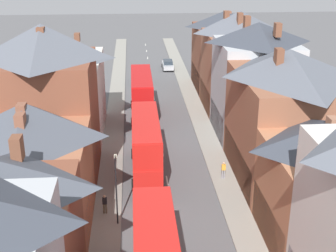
# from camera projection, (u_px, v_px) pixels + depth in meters

# --- Properties ---
(pavement_left) EXTENTS (2.20, 104.00, 0.14)m
(pavement_left) POSITION_uv_depth(u_px,v_px,m) (115.00, 125.00, 54.59)
(pavement_left) COLOR gray
(pavement_left) RESTS_ON ground
(pavement_right) EXTENTS (2.20, 104.00, 0.14)m
(pavement_right) POSITION_uv_depth(u_px,v_px,m) (201.00, 122.00, 55.32)
(pavement_right) COLOR gray
(pavement_right) RESTS_ON ground
(centre_line_dashes) EXTENTS (0.14, 97.80, 0.01)m
(centre_line_dashes) POSITION_uv_depth(u_px,v_px,m) (159.00, 131.00, 53.13)
(centre_line_dashes) COLOR silver
(centre_line_dashes) RESTS_ON ground
(terrace_row_left) EXTENTS (8.00, 52.82, 13.79)m
(terrace_row_left) POSITION_uv_depth(u_px,v_px,m) (25.00, 171.00, 31.18)
(terrace_row_left) COLOR brown
(terrace_row_left) RESTS_ON ground
(terrace_row_right) EXTENTS (8.00, 67.80, 13.52)m
(terrace_row_right) POSITION_uv_depth(u_px,v_px,m) (288.00, 121.00, 39.40)
(terrace_row_right) COLOR brown
(terrace_row_right) RESTS_ON ground
(double_decker_bus_mid_street) EXTENTS (2.74, 10.80, 5.30)m
(double_decker_bus_mid_street) POSITION_uv_depth(u_px,v_px,m) (142.00, 95.00, 56.32)
(double_decker_bus_mid_street) COLOR red
(double_decker_bus_mid_street) RESTS_ON ground
(double_decker_bus_far_approaching) EXTENTS (2.74, 10.80, 5.30)m
(double_decker_bus_far_approaching) POSITION_uv_depth(u_px,v_px,m) (146.00, 145.00, 42.28)
(double_decker_bus_far_approaching) COLOR red
(double_decker_bus_far_approaching) RESTS_ON ground
(car_near_blue) EXTENTS (1.90, 4.43, 1.59)m
(car_near_blue) POSITION_uv_depth(u_px,v_px,m) (168.00, 65.00, 78.51)
(car_near_blue) COLOR #B7BABF
(car_near_blue) RESTS_ON ground
(car_parked_left_a) EXTENTS (1.90, 4.52, 1.60)m
(car_parked_left_a) POSITION_uv_depth(u_px,v_px,m) (140.00, 78.00, 70.93)
(car_parked_left_a) COLOR #4C515B
(car_parked_left_a) RESTS_ON ground
(pedestrian_mid_right) EXTENTS (0.36, 0.22, 1.61)m
(pedestrian_mid_right) POSITION_uv_depth(u_px,v_px,m) (105.00, 203.00, 36.35)
(pedestrian_mid_right) COLOR brown
(pedestrian_mid_right) RESTS_ON pavement_left
(pedestrian_far_left) EXTENTS (0.36, 0.22, 1.61)m
(pedestrian_far_left) POSITION_uv_depth(u_px,v_px,m) (224.00, 169.00, 41.78)
(pedestrian_far_left) COLOR gray
(pedestrian_far_left) RESTS_ON pavement_right
(street_lamp) EXTENTS (0.20, 1.12, 5.50)m
(street_lamp) POSITION_uv_depth(u_px,v_px,m) (116.00, 186.00, 34.36)
(street_lamp) COLOR black
(street_lamp) RESTS_ON ground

